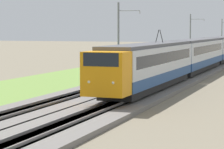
# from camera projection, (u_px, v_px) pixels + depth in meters

# --- Properties ---
(ballast_main) EXTENTS (240.00, 4.40, 0.30)m
(ballast_main) POSITION_uv_depth(u_px,v_px,m) (154.00, 74.00, 59.64)
(ballast_main) COLOR slate
(ballast_main) RESTS_ON ground
(ballast_adjacent) EXTENTS (240.00, 4.40, 0.30)m
(ballast_adjacent) POSITION_uv_depth(u_px,v_px,m) (191.00, 75.00, 58.22)
(ballast_adjacent) COLOR slate
(ballast_adjacent) RESTS_ON ground
(track_main) EXTENTS (240.00, 1.57, 0.45)m
(track_main) POSITION_uv_depth(u_px,v_px,m) (154.00, 73.00, 59.64)
(track_main) COLOR #4C4238
(track_main) RESTS_ON ground
(track_adjacent) EXTENTS (240.00, 1.57, 0.45)m
(track_adjacent) POSITION_uv_depth(u_px,v_px,m) (191.00, 74.00, 58.22)
(track_adjacent) COLOR #4C4238
(track_adjacent) RESTS_ON ground
(grass_verge) EXTENTS (240.00, 12.61, 0.12)m
(grass_verge) POSITION_uv_depth(u_px,v_px,m) (108.00, 73.00, 61.54)
(grass_verge) COLOR olive
(grass_verge) RESTS_ON ground
(passenger_train) EXTENTS (82.83, 2.88, 5.09)m
(passenger_train) POSITION_uv_depth(u_px,v_px,m) (212.00, 50.00, 70.98)
(passenger_train) COLOR orange
(passenger_train) RESTS_ON ground
(catenary_mast_mid) EXTENTS (0.22, 2.56, 8.00)m
(catenary_mast_mid) POSITION_uv_depth(u_px,v_px,m) (119.00, 38.00, 57.02)
(catenary_mast_mid) COLOR slate
(catenary_mast_mid) RESTS_ON ground
(catenary_mast_far) EXTENTS (0.22, 2.56, 7.80)m
(catenary_mast_far) POSITION_uv_depth(u_px,v_px,m) (191.00, 35.00, 93.41)
(catenary_mast_far) COLOR slate
(catenary_mast_far) RESTS_ON ground
(catenary_mast_distant) EXTENTS (0.22, 2.56, 7.67)m
(catenary_mast_distant) POSITION_uv_depth(u_px,v_px,m) (222.00, 34.00, 129.80)
(catenary_mast_distant) COLOR slate
(catenary_mast_distant) RESTS_ON ground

